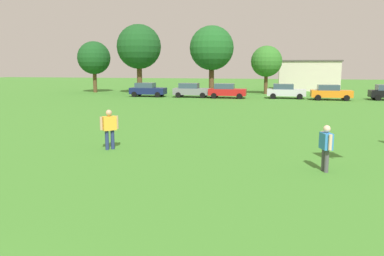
{
  "coord_description": "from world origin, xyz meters",
  "views": [
    {
      "loc": [
        5.95,
        -2.58,
        3.74
      ],
      "look_at": [
        3.38,
        9.65,
        1.7
      ],
      "focal_mm": 35.92,
      "sensor_mm": 36.0,
      "label": 1
    }
  ],
  "objects_px": {
    "parked_car_orange_4": "(330,92)",
    "tree_far_left": "(94,58)",
    "parked_car_gray_1": "(191,90)",
    "parked_car_red_2": "(227,91)",
    "tree_far_right": "(266,61)",
    "bystander_midfield": "(109,126)",
    "tree_right": "(212,48)",
    "tree_left": "(139,47)",
    "adult_bystander": "(326,144)",
    "parked_car_navy_0": "(147,90)",
    "parked_car_silver_3": "(285,91)"
  },
  "relations": [
    {
      "from": "parked_car_navy_0",
      "to": "tree_right",
      "type": "distance_m",
      "value": 9.95
    },
    {
      "from": "tree_far_left",
      "to": "tree_left",
      "type": "height_order",
      "value": "tree_left"
    },
    {
      "from": "bystander_midfield",
      "to": "tree_far_left",
      "type": "relative_size",
      "value": 0.25
    },
    {
      "from": "tree_right",
      "to": "tree_left",
      "type": "bearing_deg",
      "value": 178.62
    },
    {
      "from": "parked_car_silver_3",
      "to": "tree_right",
      "type": "bearing_deg",
      "value": 156.19
    },
    {
      "from": "parked_car_orange_4",
      "to": "tree_far_right",
      "type": "relative_size",
      "value": 0.68
    },
    {
      "from": "tree_right",
      "to": "tree_far_left",
      "type": "bearing_deg",
      "value": 176.45
    },
    {
      "from": "parked_car_navy_0",
      "to": "parked_car_silver_3",
      "type": "height_order",
      "value": "same"
    },
    {
      "from": "tree_right",
      "to": "parked_car_orange_4",
      "type": "bearing_deg",
      "value": -20.07
    },
    {
      "from": "bystander_midfield",
      "to": "tree_far_right",
      "type": "bearing_deg",
      "value": -143.19
    },
    {
      "from": "parked_car_silver_3",
      "to": "tree_right",
      "type": "relative_size",
      "value": 0.49
    },
    {
      "from": "parked_car_red_2",
      "to": "tree_far_right",
      "type": "bearing_deg",
      "value": 60.91
    },
    {
      "from": "tree_far_left",
      "to": "parked_car_gray_1",
      "type": "bearing_deg",
      "value": -20.57
    },
    {
      "from": "parked_car_silver_3",
      "to": "tree_far_right",
      "type": "distance_m",
      "value": 8.01
    },
    {
      "from": "parked_car_navy_0",
      "to": "parked_car_orange_4",
      "type": "height_order",
      "value": "same"
    },
    {
      "from": "bystander_midfield",
      "to": "parked_car_red_2",
      "type": "xyz_separation_m",
      "value": [
        1.88,
        28.66,
        -0.21
      ]
    },
    {
      "from": "parked_car_orange_4",
      "to": "tree_far_left",
      "type": "bearing_deg",
      "value": 168.69
    },
    {
      "from": "parked_car_red_2",
      "to": "tree_far_left",
      "type": "distance_m",
      "value": 20.67
    },
    {
      "from": "parked_car_navy_0",
      "to": "tree_left",
      "type": "relative_size",
      "value": 0.47
    },
    {
      "from": "tree_far_right",
      "to": "tree_right",
      "type": "bearing_deg",
      "value": -158.11
    },
    {
      "from": "parked_car_red_2",
      "to": "parked_car_orange_4",
      "type": "distance_m",
      "value": 11.43
    },
    {
      "from": "parked_car_gray_1",
      "to": "parked_car_navy_0",
      "type": "bearing_deg",
      "value": -179.07
    },
    {
      "from": "tree_far_left",
      "to": "tree_far_right",
      "type": "xyz_separation_m",
      "value": [
        23.68,
        1.72,
        -0.51
      ]
    },
    {
      "from": "parked_car_silver_3",
      "to": "tree_left",
      "type": "distance_m",
      "value": 20.32
    },
    {
      "from": "parked_car_gray_1",
      "to": "parked_car_orange_4",
      "type": "distance_m",
      "value": 15.74
    },
    {
      "from": "bystander_midfield",
      "to": "tree_right",
      "type": "distance_m",
      "value": 33.97
    },
    {
      "from": "parked_car_red_2",
      "to": "parked_car_silver_3",
      "type": "xyz_separation_m",
      "value": [
        6.66,
        0.87,
        0.0
      ]
    },
    {
      "from": "parked_car_navy_0",
      "to": "bystander_midfield",
      "type": "bearing_deg",
      "value": -74.82
    },
    {
      "from": "parked_car_silver_3",
      "to": "parked_car_red_2",
      "type": "bearing_deg",
      "value": -172.55
    },
    {
      "from": "adult_bystander",
      "to": "parked_car_navy_0",
      "type": "bearing_deg",
      "value": -167.24
    },
    {
      "from": "tree_right",
      "to": "tree_far_right",
      "type": "height_order",
      "value": "tree_right"
    },
    {
      "from": "parked_car_orange_4",
      "to": "tree_far_right",
      "type": "height_order",
      "value": "tree_far_right"
    },
    {
      "from": "tree_far_left",
      "to": "parked_car_navy_0",
      "type": "bearing_deg",
      "value": -30.76
    },
    {
      "from": "parked_car_red_2",
      "to": "tree_right",
      "type": "xyz_separation_m",
      "value": [
        -2.59,
        4.95,
        5.08
      ]
    },
    {
      "from": "parked_car_orange_4",
      "to": "tree_left",
      "type": "bearing_deg",
      "value": 167.35
    },
    {
      "from": "bystander_midfield",
      "to": "parked_car_red_2",
      "type": "relative_size",
      "value": 0.42
    },
    {
      "from": "bystander_midfield",
      "to": "parked_car_gray_1",
      "type": "bearing_deg",
      "value": -128.79
    },
    {
      "from": "tree_far_left",
      "to": "tree_right",
      "type": "bearing_deg",
      "value": -3.55
    },
    {
      "from": "adult_bystander",
      "to": "parked_car_navy_0",
      "type": "relative_size",
      "value": 0.39
    },
    {
      "from": "tree_left",
      "to": "tree_right",
      "type": "xyz_separation_m",
      "value": [
        9.87,
        -0.24,
        -0.27
      ]
    },
    {
      "from": "tree_far_right",
      "to": "adult_bystander",
      "type": "bearing_deg",
      "value": -85.75
    },
    {
      "from": "adult_bystander",
      "to": "tree_left",
      "type": "distance_m",
      "value": 41.06
    },
    {
      "from": "bystander_midfield",
      "to": "parked_car_red_2",
      "type": "distance_m",
      "value": 28.73
    },
    {
      "from": "parked_car_orange_4",
      "to": "tree_left",
      "type": "distance_m",
      "value": 25.06
    },
    {
      "from": "bystander_midfield",
      "to": "tree_left",
      "type": "relative_size",
      "value": 0.2
    },
    {
      "from": "adult_bystander",
      "to": "bystander_midfield",
      "type": "bearing_deg",
      "value": -117.56
    },
    {
      "from": "parked_car_orange_4",
      "to": "tree_far_right",
      "type": "bearing_deg",
      "value": 132.14
    },
    {
      "from": "bystander_midfield",
      "to": "tree_far_left",
      "type": "xyz_separation_m",
      "value": [
        -17.51,
        34.66,
        3.73
      ]
    },
    {
      "from": "bystander_midfield",
      "to": "parked_car_navy_0",
      "type": "relative_size",
      "value": 0.42
    },
    {
      "from": "parked_car_red_2",
      "to": "tree_far_right",
      "type": "relative_size",
      "value": 0.68
    }
  ]
}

